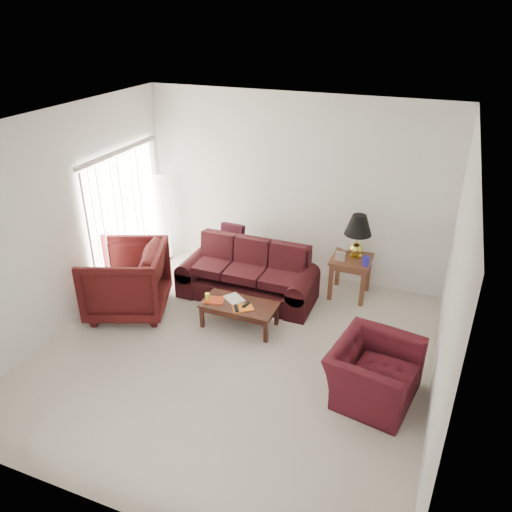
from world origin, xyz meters
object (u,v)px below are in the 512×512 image
at_px(sofa, 247,273).
at_px(coffee_table, 239,315).
at_px(floor_lamp, 163,218).
at_px(armchair_right, 374,372).
at_px(armchair_left, 126,280).
at_px(end_table, 350,277).

bearing_deg(sofa, coffee_table, -78.12).
xyz_separation_m(floor_lamp, coffee_table, (2.11, -1.51, -0.59)).
bearing_deg(coffee_table, armchair_right, -8.05).
height_order(sofa, coffee_table, sofa).
bearing_deg(coffee_table, armchair_left, -160.31).
distance_m(sofa, end_table, 1.62).
relative_size(sofa, armchair_right, 2.02).
bearing_deg(end_table, armchair_left, -150.86).
distance_m(floor_lamp, armchair_right, 4.72).
height_order(floor_lamp, armchair_left, floor_lamp).
relative_size(end_table, coffee_table, 0.62).
bearing_deg(armchair_left, coffee_table, 76.21).
bearing_deg(coffee_table, floor_lamp, 156.47).
relative_size(sofa, floor_lamp, 1.35).
relative_size(armchair_left, coffee_table, 1.08).
bearing_deg(sofa, armchair_right, -36.86).
xyz_separation_m(armchair_left, armchair_right, (3.73, -0.51, -0.18)).
relative_size(sofa, armchair_left, 1.84).
relative_size(end_table, armchair_left, 0.57).
height_order(sofa, floor_lamp, floor_lamp).
distance_m(floor_lamp, coffee_table, 2.66).
bearing_deg(armchair_right, end_table, 28.92).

